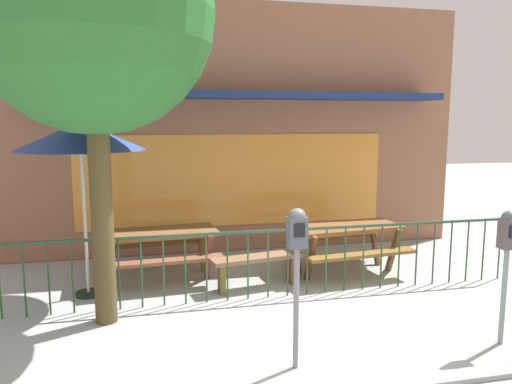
# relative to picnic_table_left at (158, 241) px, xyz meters

# --- Properties ---
(ground) EXTENTS (40.00, 40.00, 0.00)m
(ground) POSITION_rel_picnic_table_left_xyz_m (1.47, -3.10, -0.61)
(ground) COLOR #9BA5A1
(pub_storefront) EXTENTS (8.84, 1.30, 4.60)m
(pub_storefront) POSITION_rel_picnic_table_left_xyz_m (1.47, 1.64, 1.69)
(pub_storefront) COLOR brown
(pub_storefront) RESTS_ON ground
(patio_fence_front) EXTENTS (7.45, 0.04, 0.97)m
(patio_fence_front) POSITION_rel_picnic_table_left_xyz_m (1.47, -1.13, 0.05)
(patio_fence_front) COLOR #2A4630
(patio_fence_front) RESTS_ON ground
(picnic_table_left) EXTENTS (1.91, 1.50, 0.79)m
(picnic_table_left) POSITION_rel_picnic_table_left_xyz_m (0.00, 0.00, 0.00)
(picnic_table_left) COLOR brown
(picnic_table_left) RESTS_ON ground
(picnic_table_right) EXTENTS (1.94, 1.55, 0.79)m
(picnic_table_right) POSITION_rel_picnic_table_left_xyz_m (2.97, -0.30, 0.00)
(picnic_table_right) COLOR brown
(picnic_table_right) RESTS_ON ground
(patio_umbrella) EXTENTS (1.74, 1.74, 2.44)m
(patio_umbrella) POSITION_rel_picnic_table_left_xyz_m (-0.99, -0.50, 1.62)
(patio_umbrella) COLOR black
(patio_umbrella) RESTS_ON ground
(patio_bench) EXTENTS (1.43, 0.56, 0.48)m
(patio_bench) POSITION_rel_picnic_table_left_xyz_m (1.42, -0.70, -0.26)
(patio_bench) COLOR brown
(patio_bench) RESTS_ON ground
(parking_meter_near) EXTENTS (0.18, 0.17, 1.50)m
(parking_meter_near) POSITION_rel_picnic_table_left_xyz_m (3.65, -3.09, 0.55)
(parking_meter_near) COLOR slate
(parking_meter_near) RESTS_ON ground
(parking_meter_far) EXTENTS (0.18, 0.17, 1.63)m
(parking_meter_far) POSITION_rel_picnic_table_left_xyz_m (1.27, -3.10, 0.64)
(parking_meter_far) COLOR slate
(parking_meter_far) RESTS_ON ground
(street_tree) EXTENTS (2.78, 2.78, 5.06)m
(street_tree) POSITION_rel_picnic_table_left_xyz_m (-0.67, -1.50, 3.04)
(street_tree) COLOR #4B3D22
(street_tree) RESTS_ON ground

